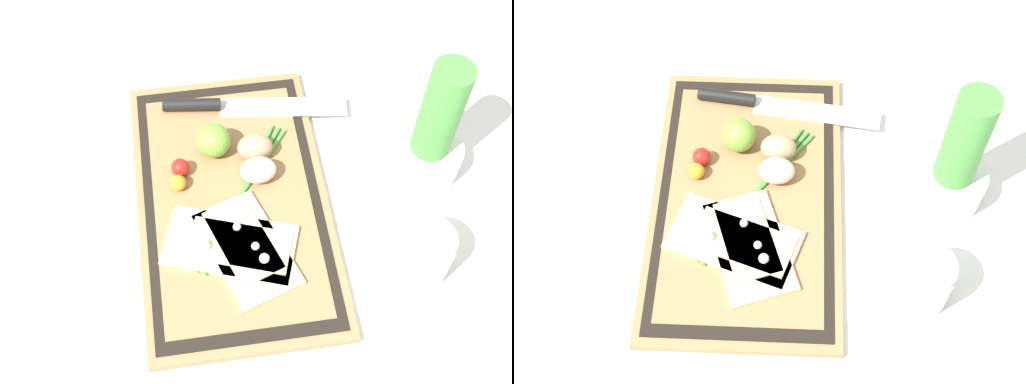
# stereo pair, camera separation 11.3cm
# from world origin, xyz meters

# --- Properties ---
(ground_plane) EXTENTS (6.00, 6.00, 0.00)m
(ground_plane) POSITION_xyz_m (0.00, 0.00, 0.00)
(ground_plane) COLOR silver
(cutting_board) EXTENTS (0.51, 0.31, 0.02)m
(cutting_board) POSITION_xyz_m (0.00, 0.00, 0.01)
(cutting_board) COLOR #997047
(cutting_board) RESTS_ON ground_plane
(pizza_slice_near) EXTENTS (0.16, 0.22, 0.02)m
(pizza_slice_near) POSITION_xyz_m (0.08, -0.01, 0.02)
(pizza_slice_near) COLOR beige
(pizza_slice_near) RESTS_ON cutting_board
(pizza_slice_far) EXTENTS (0.21, 0.16, 0.02)m
(pizza_slice_far) POSITION_xyz_m (0.09, 0.01, 0.02)
(pizza_slice_far) COLOR beige
(pizza_slice_far) RESTS_ON cutting_board
(knife) EXTENTS (0.07, 0.32, 0.02)m
(knife) POSITION_xyz_m (-0.19, 0.01, 0.02)
(knife) COLOR silver
(knife) RESTS_ON cutting_board
(egg_brown) EXTENTS (0.04, 0.06, 0.04)m
(egg_brown) POSITION_xyz_m (-0.08, 0.05, 0.04)
(egg_brown) COLOR tan
(egg_brown) RESTS_ON cutting_board
(egg_pink) EXTENTS (0.04, 0.06, 0.04)m
(egg_pink) POSITION_xyz_m (-0.04, 0.05, 0.04)
(egg_pink) COLOR beige
(egg_pink) RESTS_ON cutting_board
(lime) EXTENTS (0.06, 0.06, 0.06)m
(lime) POSITION_xyz_m (-0.10, -0.02, 0.04)
(lime) COLOR #70A838
(lime) RESTS_ON cutting_board
(cherry_tomato_red) EXTENTS (0.03, 0.03, 0.03)m
(cherry_tomato_red) POSITION_xyz_m (-0.07, -0.08, 0.03)
(cherry_tomato_red) COLOR red
(cherry_tomato_red) RESTS_ON cutting_board
(cherry_tomato_yellow) EXTENTS (0.03, 0.03, 0.03)m
(cherry_tomato_yellow) POSITION_xyz_m (-0.04, -0.08, 0.03)
(cherry_tomato_yellow) COLOR gold
(cherry_tomato_yellow) RESTS_ON cutting_board
(scallion_bunch) EXTENTS (0.27, 0.19, 0.01)m
(scallion_bunch) POSITION_xyz_m (-0.01, 0.01, 0.02)
(scallion_bunch) COLOR #47933D
(scallion_bunch) RESTS_ON cutting_board
(herb_pot) EXTENTS (0.11, 0.11, 0.24)m
(herb_pot) POSITION_xyz_m (-0.03, 0.32, 0.08)
(herb_pot) COLOR white
(herb_pot) RESTS_ON ground_plane
(sauce_jar) EXTENTS (0.09, 0.09, 0.10)m
(sauce_jar) POSITION_xyz_m (0.15, 0.27, 0.04)
(sauce_jar) COLOR silver
(sauce_jar) RESTS_ON ground_plane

